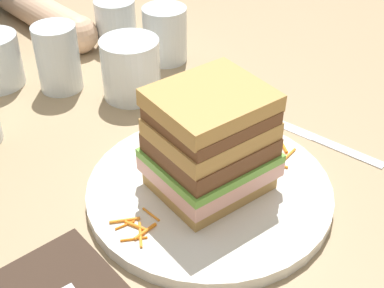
# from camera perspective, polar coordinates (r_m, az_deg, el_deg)

# --- Properties ---
(ground_plane) EXTENTS (3.00, 3.00, 0.00)m
(ground_plane) POSITION_cam_1_polar(r_m,az_deg,el_deg) (0.59, 2.45, -5.98)
(ground_plane) COLOR #9E8460
(main_plate) EXTENTS (0.27, 0.27, 0.01)m
(main_plate) POSITION_cam_1_polar(r_m,az_deg,el_deg) (0.59, 1.96, -4.96)
(main_plate) COLOR white
(main_plate) RESTS_ON ground_plane
(sandwich) EXTENTS (0.13, 0.12, 0.12)m
(sandwich) POSITION_cam_1_polar(r_m,az_deg,el_deg) (0.55, 2.12, 0.21)
(sandwich) COLOR tan
(sandwich) RESTS_ON main_plate
(carrot_shred_0) EXTENTS (0.02, 0.01, 0.00)m
(carrot_shred_0) POSITION_cam_1_polar(r_m,az_deg,el_deg) (0.54, -7.27, -8.69)
(carrot_shred_0) COLOR orange
(carrot_shred_0) RESTS_ON main_plate
(carrot_shred_1) EXTENTS (0.01, 0.03, 0.00)m
(carrot_shred_1) POSITION_cam_1_polar(r_m,az_deg,el_deg) (0.54, -6.09, -8.80)
(carrot_shred_1) COLOR orange
(carrot_shred_1) RESTS_ON main_plate
(carrot_shred_2) EXTENTS (0.02, 0.03, 0.00)m
(carrot_shred_2) POSITION_cam_1_polar(r_m,az_deg,el_deg) (0.54, -5.90, -9.46)
(carrot_shred_2) COLOR orange
(carrot_shred_2) RESTS_ON main_plate
(carrot_shred_3) EXTENTS (0.02, 0.02, 0.00)m
(carrot_shred_3) POSITION_cam_1_polar(r_m,az_deg,el_deg) (0.53, -6.61, -9.88)
(carrot_shred_3) COLOR orange
(carrot_shred_3) RESTS_ON main_plate
(carrot_shred_4) EXTENTS (0.00, 0.03, 0.00)m
(carrot_shred_4) POSITION_cam_1_polar(r_m,az_deg,el_deg) (0.55, -4.45, -7.59)
(carrot_shred_4) COLOR orange
(carrot_shred_4) RESTS_ON main_plate
(carrot_shred_5) EXTENTS (0.03, 0.01, 0.00)m
(carrot_shred_5) POSITION_cam_1_polar(r_m,az_deg,el_deg) (0.54, -5.13, -9.34)
(carrot_shred_5) COLOR orange
(carrot_shred_5) RESTS_ON main_plate
(carrot_shred_6) EXTENTS (0.03, 0.02, 0.00)m
(carrot_shred_6) POSITION_cam_1_polar(r_m,az_deg,el_deg) (0.55, -7.28, -8.16)
(carrot_shred_6) COLOR orange
(carrot_shred_6) RESTS_ON main_plate
(carrot_shred_7) EXTENTS (0.02, 0.03, 0.00)m
(carrot_shred_7) POSITION_cam_1_polar(r_m,az_deg,el_deg) (0.62, 8.86, -2.13)
(carrot_shred_7) COLOR orange
(carrot_shred_7) RESTS_ON main_plate
(carrot_shred_8) EXTENTS (0.00, 0.03, 0.00)m
(carrot_shred_8) POSITION_cam_1_polar(r_m,az_deg,el_deg) (0.64, 9.40, -0.83)
(carrot_shred_8) COLOR orange
(carrot_shred_8) RESTS_ON main_plate
(carrot_shred_9) EXTENTS (0.02, 0.01, 0.00)m
(carrot_shred_9) POSITION_cam_1_polar(r_m,az_deg,el_deg) (0.64, 10.54, -1.05)
(carrot_shred_9) COLOR orange
(carrot_shred_9) RESTS_ON main_plate
(carrot_shred_10) EXTENTS (0.03, 0.02, 0.00)m
(carrot_shred_10) POSITION_cam_1_polar(r_m,az_deg,el_deg) (0.64, 6.71, -0.28)
(carrot_shred_10) COLOR orange
(carrot_shred_10) RESTS_ON main_plate
(carrot_shred_11) EXTENTS (0.02, 0.03, 0.00)m
(carrot_shred_11) POSITION_cam_1_polar(r_m,az_deg,el_deg) (0.65, 9.73, -0.11)
(carrot_shred_11) COLOR orange
(carrot_shred_11) RESTS_ON main_plate
(carrot_shred_12) EXTENTS (0.02, 0.03, 0.00)m
(carrot_shred_12) POSITION_cam_1_polar(r_m,az_deg,el_deg) (0.63, 6.71, -1.02)
(carrot_shred_12) COLOR orange
(carrot_shred_12) RESTS_ON main_plate
(carrot_shred_13) EXTENTS (0.01, 0.03, 0.00)m
(carrot_shred_13) POSITION_cam_1_polar(r_m,az_deg,el_deg) (0.65, 8.29, -0.16)
(carrot_shred_13) COLOR orange
(carrot_shred_13) RESTS_ON main_plate
(carrot_shred_14) EXTENTS (0.02, 0.01, 0.00)m
(carrot_shred_14) POSITION_cam_1_polar(r_m,az_deg,el_deg) (0.64, 8.94, -0.97)
(carrot_shred_14) COLOR orange
(carrot_shred_14) RESTS_ON main_plate
(knife) EXTENTS (0.04, 0.20, 0.00)m
(knife) POSITION_cam_1_polar(r_m,az_deg,el_deg) (0.70, 13.12, 0.71)
(knife) COLOR silver
(knife) RESTS_ON ground_plane
(juice_glass) EXTENTS (0.08, 0.08, 0.09)m
(juice_glass) POSITION_cam_1_polar(r_m,az_deg,el_deg) (0.76, -6.59, 7.80)
(juice_glass) COLOR white
(juice_glass) RESTS_ON ground_plane
(empty_tumbler_1) EXTENTS (0.06, 0.06, 0.10)m
(empty_tumbler_1) POSITION_cam_1_polar(r_m,az_deg,el_deg) (0.79, -14.29, 9.00)
(empty_tumbler_1) COLOR silver
(empty_tumbler_1) RESTS_ON ground_plane
(empty_tumbler_2) EXTENTS (0.07, 0.07, 0.09)m
(empty_tumbler_2) POSITION_cam_1_polar(r_m,az_deg,el_deg) (0.85, -2.93, 11.75)
(empty_tumbler_2) COLOR silver
(empty_tumbler_2) RESTS_ON ground_plane
(empty_tumbler_3) EXTENTS (0.07, 0.07, 0.08)m
(empty_tumbler_3) POSITION_cam_1_polar(r_m,az_deg,el_deg) (0.91, -8.22, 12.78)
(empty_tumbler_3) COLOR silver
(empty_tumbler_3) RESTS_ON ground_plane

